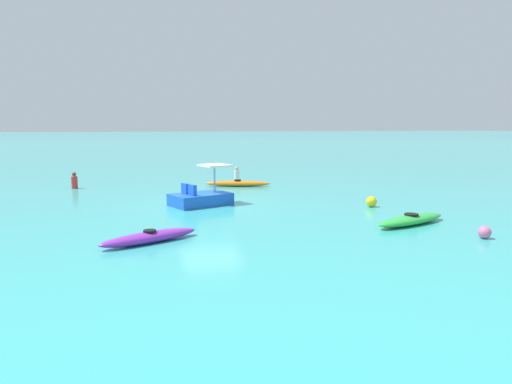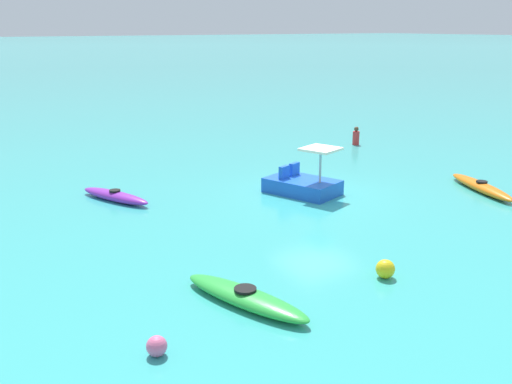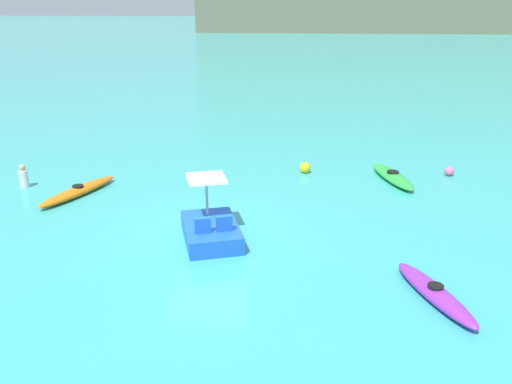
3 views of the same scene
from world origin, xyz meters
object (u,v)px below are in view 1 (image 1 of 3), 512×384
object	(u,v)px
person_near_shore	(237,175)
kayak_green	(411,220)
buoy_yellow	(371,202)
buoy_pink	(485,232)
person_by_kayaks	(74,181)
kayak_purple	(150,237)
pedal_boat_blue	(201,197)
kayak_orange	(238,183)

from	to	relation	value
person_near_shore	kayak_green	bearing A→B (deg)	9.28
buoy_yellow	buoy_pink	bearing A→B (deg)	2.31
buoy_pink	person_by_kayaks	bearing A→B (deg)	-141.86
kayak_green	buoy_pink	xyz separation A→B (m)	(2.32, 0.83, 0.02)
kayak_purple	person_near_shore	distance (m)	14.89
pedal_boat_blue	buoy_pink	world-z (taller)	pedal_boat_blue
buoy_yellow	pedal_boat_blue	bearing A→B (deg)	-111.54
pedal_boat_blue	buoy_yellow	distance (m)	7.08
person_by_kayaks	kayak_purple	bearing A→B (deg)	12.08
kayak_green	pedal_boat_blue	world-z (taller)	pedal_boat_blue
kayak_orange	person_near_shore	bearing A→B (deg)	165.33
kayak_green	person_by_kayaks	world-z (taller)	person_by_kayaks
buoy_pink	person_near_shore	xyz separation A→B (m)	(-16.04, -3.07, 0.20)
buoy_pink	person_near_shore	size ratio (longest dim) A/B	0.42
person_near_shore	kayak_purple	bearing A→B (deg)	-25.29
kayak_orange	buoy_yellow	size ratio (longest dim) A/B	8.13
kayak_green	buoy_yellow	distance (m)	3.43
pedal_boat_blue	buoy_yellow	bearing A→B (deg)	68.46
person_by_kayaks	pedal_boat_blue	bearing A→B (deg)	36.64
pedal_boat_blue	person_near_shore	distance (m)	8.60
kayak_orange	buoy_pink	size ratio (longest dim) A/B	9.61
buoy_yellow	person_by_kayaks	xyz separation A→B (m)	(-9.85, -11.98, 0.17)
buoy_pink	buoy_yellow	size ratio (longest dim) A/B	0.85
kayak_orange	buoy_pink	xyz separation A→B (m)	(13.68, 3.69, 0.02)
pedal_boat_blue	person_near_shore	world-z (taller)	pedal_boat_blue
buoy_pink	person_near_shore	distance (m)	16.33
pedal_boat_blue	buoy_yellow	xyz separation A→B (m)	(2.60, 6.58, -0.12)
kayak_green	person_near_shore	bearing A→B (deg)	-170.72
kayak_orange	pedal_boat_blue	world-z (taller)	pedal_boat_blue
kayak_orange	kayak_purple	size ratio (longest dim) A/B	1.20
kayak_green	pedal_boat_blue	size ratio (longest dim) A/B	1.20
kayak_orange	pedal_boat_blue	distance (m)	6.23
buoy_pink	person_by_kayaks	world-z (taller)	person_by_kayaks
kayak_purple	buoy_pink	xyz separation A→B (m)	(2.57, 9.43, 0.02)
kayak_green	buoy_yellow	size ratio (longest dim) A/B	7.55
kayak_green	buoy_yellow	bearing A→B (deg)	169.96
kayak_green	buoy_pink	bearing A→B (deg)	19.65
kayak_orange	person_by_kayaks	xyz separation A→B (m)	(-1.86, -8.52, 0.22)
pedal_boat_blue	person_by_kayaks	distance (m)	9.04
buoy_pink	person_by_kayaks	size ratio (longest dim) A/B	0.42
buoy_yellow	person_by_kayaks	size ratio (longest dim) A/B	0.50
kayak_orange	pedal_boat_blue	xyz separation A→B (m)	(5.39, -3.13, 0.17)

